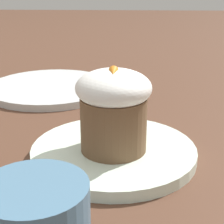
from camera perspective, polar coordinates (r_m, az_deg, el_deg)
ground_plane at (r=0.48m, az=0.25°, el=-6.88°), size 4.00×4.00×0.00m
dessert_plate at (r=0.48m, az=0.25°, el=-6.11°), size 0.21×0.21×0.01m
carrot_cake at (r=0.45m, az=-0.00°, el=0.64°), size 0.09×0.09×0.11m
spoon at (r=0.49m, az=0.82°, el=-4.22°), size 0.11×0.07×0.01m
side_plate at (r=0.76m, az=-9.34°, el=3.68°), size 0.25×0.25×0.01m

